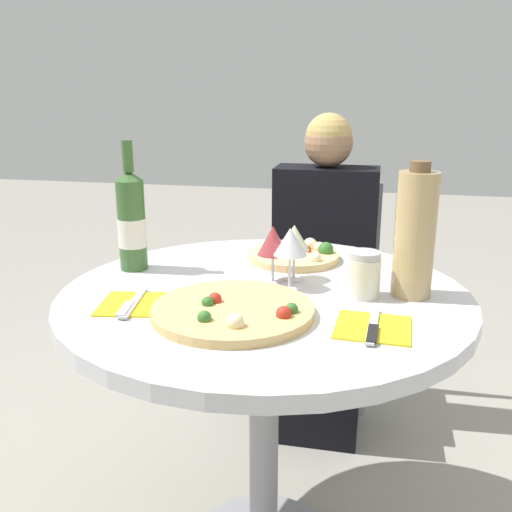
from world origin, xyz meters
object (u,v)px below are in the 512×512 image
(tall_carafe, at_px, (415,234))
(chair_behind_diner, at_px, (324,300))
(wine_bottle, at_px, (132,221))
(pizza_large, at_px, (233,311))
(dining_table, at_px, (264,339))
(seated_diner, at_px, (321,293))

(tall_carafe, bearing_deg, chair_behind_diner, 107.92)
(wine_bottle, distance_m, tall_carafe, 0.72)
(pizza_large, distance_m, tall_carafe, 0.45)
(dining_table, xyz_separation_m, tall_carafe, (0.34, 0.04, 0.28))
(wine_bottle, bearing_deg, tall_carafe, -4.66)
(dining_table, height_order, seated_diner, seated_diner)
(seated_diner, bearing_deg, chair_behind_diner, -90.00)
(dining_table, distance_m, tall_carafe, 0.44)
(tall_carafe, bearing_deg, wine_bottle, 175.34)
(chair_behind_diner, bearing_deg, wine_bottle, 59.97)
(chair_behind_diner, height_order, tall_carafe, tall_carafe)
(pizza_large, height_order, tall_carafe, tall_carafe)
(pizza_large, relative_size, wine_bottle, 1.02)
(pizza_large, xyz_separation_m, wine_bottle, (-0.34, 0.27, 0.12))
(dining_table, relative_size, chair_behind_diner, 1.10)
(wine_bottle, xyz_separation_m, tall_carafe, (0.72, -0.06, 0.02))
(pizza_large, bearing_deg, tall_carafe, 29.18)
(dining_table, bearing_deg, seated_diner, 84.53)
(dining_table, relative_size, tall_carafe, 3.13)
(dining_table, bearing_deg, wine_bottle, 165.15)
(wine_bottle, bearing_deg, seated_diner, 54.81)
(seated_diner, relative_size, pizza_large, 3.33)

